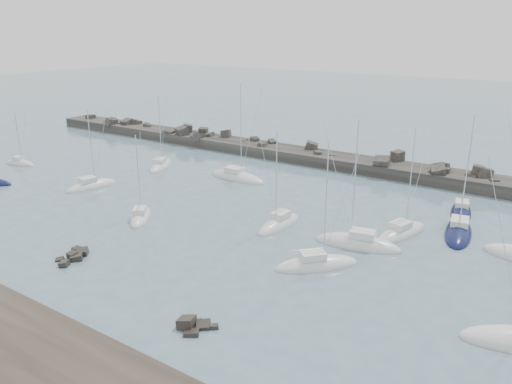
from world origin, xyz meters
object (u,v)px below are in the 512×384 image
Objects in this scene: sailboat_3 at (91,186)px; sailboat_9 at (358,244)px; sailboat_7 at (316,265)px; sailboat_10 at (402,233)px; sailboat_5 at (141,217)px; sailboat_6 at (279,225)px; sailboat_0 at (20,164)px; sailboat_14 at (458,233)px; sailboat_4 at (237,178)px; sailboat_1 at (161,166)px; sailboat_8 at (461,213)px.

sailboat_9 is (40.11, 2.57, 0.02)m from sailboat_3.
sailboat_7 reaches higher than sailboat_10.
sailboat_6 reaches higher than sailboat_5.
sailboat_6 is at bearing 4.90° from sailboat_3.
sailboat_14 reaches higher than sailboat_0.
sailboat_7 is (23.59, -19.53, -0.00)m from sailboat_4.
sailboat_1 is 46.64m from sailboat_8.
sailboat_10 is 6.36m from sailboat_14.
sailboat_4 is (35.26, 13.76, 0.00)m from sailboat_0.
sailboat_9 is 1.12× the size of sailboat_10.
sailboat_6 is (50.44, 1.04, 0.01)m from sailboat_0.
sailboat_14 is (9.63, 15.96, 0.01)m from sailboat_7.
sailboat_10 reaches higher than sailboat_8.
sailboat_7 reaches higher than sailboat_6.
sailboat_14 is (33.30, 16.41, 0.00)m from sailboat_5.
sailboat_3 reaches higher than sailboat_5.
sailboat_10 is at bearing 6.02° from sailboat_0.
sailboat_14 reaches higher than sailboat_5.
sailboat_1 reaches higher than sailboat_6.
sailboat_4 reaches higher than sailboat_1.
sailboat_8 is at bearing 35.93° from sailboat_5.
sailboat_0 is at bearing 169.98° from sailboat_5.
sailboat_5 is 30.84m from sailboat_10.
sailboat_14 is at bearing 58.90° from sailboat_7.
sailboat_7 reaches higher than sailboat_8.
sailboat_6 is 9.85m from sailboat_9.
sailboat_14 is (33.22, -3.56, 0.00)m from sailboat_4.
sailboat_0 is 0.65× the size of sailboat_14.
sailboat_4 reaches higher than sailboat_0.
sailboat_9 is at bearing -26.98° from sailboat_4.
sailboat_3 is 0.92× the size of sailboat_7.
sailboat_8 is 0.85× the size of sailboat_14.
sailboat_0 is at bearing 175.61° from sailboat_3.
sailboat_14 reaches higher than sailboat_6.
sailboat_1 is at bearing 128.04° from sailboat_5.
sailboat_14 reaches higher than sailboat_9.
sailboat_10 is at bearing -146.21° from sailboat_14.
sailboat_8 reaches higher than sailboat_5.
sailboat_10 is at bearing -7.25° from sailboat_1.
sailboat_4 is 19.81m from sailboat_6.
sailboat_10 is (27.93, -7.10, -0.00)m from sailboat_4.
sailboat_9 is (60.30, 1.02, 0.02)m from sailboat_0.
sailboat_4 is 1.25× the size of sailboat_8.
sailboat_3 is at bearing -169.19° from sailboat_10.
sailboat_4 is 33.41m from sailboat_14.
sailboat_14 is (18.03, 9.15, -0.01)m from sailboat_6.
sailboat_1 is 0.82× the size of sailboat_4.
sailboat_3 is at bearing -176.34° from sailboat_9.
sailboat_14 is at bearing -79.87° from sailboat_8.
sailboat_4 is 19.98m from sailboat_5.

